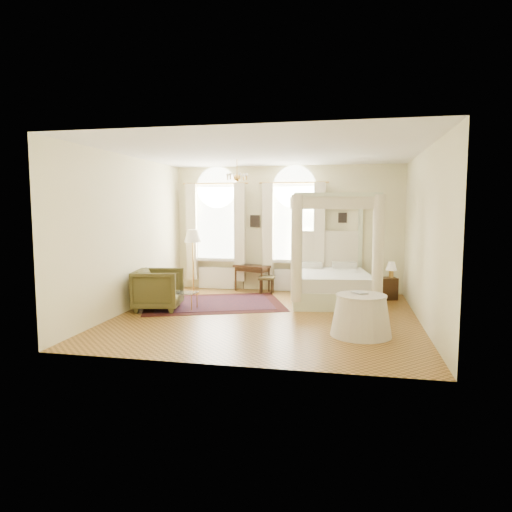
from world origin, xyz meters
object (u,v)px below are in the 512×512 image
at_px(armchair, 159,289).
at_px(side_table, 361,315).
at_px(nightstand, 388,288).
at_px(coffee_table, 184,294).
at_px(floor_lamp, 193,239).
at_px(canopy_bed, 331,277).
at_px(writing_desk, 252,269).
at_px(stool, 267,279).

relative_size(armchair, side_table, 0.93).
bearing_deg(nightstand, armchair, -156.54).
bearing_deg(coffee_table, armchair, -161.37).
distance_m(nightstand, floor_lamp, 4.97).
bearing_deg(canopy_bed, floor_lamp, 176.54).
distance_m(writing_desk, stool, 0.54).
distance_m(nightstand, stool, 3.02).
relative_size(nightstand, writing_desk, 0.51).
xyz_separation_m(armchair, side_table, (4.25, -1.20, -0.09)).
xyz_separation_m(canopy_bed, armchair, (-3.63, -1.62, -0.13)).
distance_m(armchair, side_table, 4.42).
relative_size(writing_desk, coffee_table, 1.82).
bearing_deg(side_table, canopy_bed, 102.57).
bearing_deg(writing_desk, nightstand, -6.67).
height_order(canopy_bed, coffee_table, canopy_bed).
bearing_deg(writing_desk, armchair, -120.84).
distance_m(canopy_bed, stool, 1.81).
distance_m(canopy_bed, nightstand, 1.49).
distance_m(nightstand, side_table, 3.43).
height_order(writing_desk, coffee_table, writing_desk).
height_order(canopy_bed, armchair, canopy_bed).
xyz_separation_m(writing_desk, floor_lamp, (-1.38, -0.73, 0.82)).
distance_m(writing_desk, side_table, 4.65).
distance_m(writing_desk, floor_lamp, 1.77).
height_order(nightstand, writing_desk, writing_desk).
distance_m(canopy_bed, coffee_table, 3.43).
relative_size(stool, side_table, 0.43).
xyz_separation_m(canopy_bed, stool, (-1.66, 0.70, -0.20)).
height_order(armchair, floor_lamp, floor_lamp).
bearing_deg(side_table, floor_lamp, 143.62).
distance_m(stool, armchair, 3.04).
bearing_deg(writing_desk, side_table, -54.08).
bearing_deg(floor_lamp, coffee_table, -77.39).
height_order(stool, coffee_table, stool).
bearing_deg(side_table, writing_desk, 125.92).
height_order(coffee_table, side_table, side_table).
bearing_deg(floor_lamp, writing_desk, 27.98).
xyz_separation_m(nightstand, armchair, (-4.98, -2.16, 0.18)).
relative_size(stool, coffee_table, 0.79).
height_order(nightstand, stool, nightstand).
xyz_separation_m(writing_desk, armchair, (-1.53, -2.56, -0.15)).
xyz_separation_m(coffee_table, floor_lamp, (-0.37, 1.65, 1.07)).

